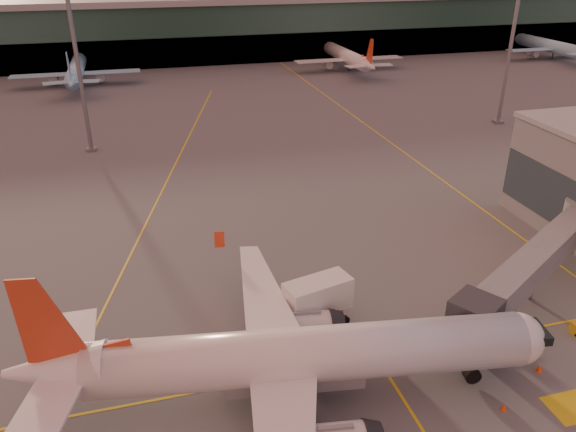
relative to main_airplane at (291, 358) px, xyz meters
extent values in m
plane|color=#4C4F54|center=(3.21, -2.43, -3.88)|extent=(600.00, 600.00, 0.00)
cube|color=gold|center=(3.21, 2.57, -3.88)|extent=(80.00, 0.25, 0.01)
cube|color=gold|center=(-6.79, 42.57, -3.88)|extent=(31.30, 115.98, 0.01)
cube|color=gold|center=(33.21, 67.57, -3.88)|extent=(0.25, 160.00, 0.01)
cube|color=#19382D|center=(3.21, 139.57, 4.12)|extent=(400.00, 18.00, 16.00)
cube|color=gray|center=(3.21, 139.57, 12.92)|extent=(400.00, 20.00, 1.60)
cube|color=black|center=(3.21, 131.07, 0.12)|extent=(400.00, 1.00, 8.00)
cube|color=#2D3D47|center=(36.26, 15.57, 1.12)|extent=(0.30, 21.60, 6.00)
cylinder|color=slate|center=(-16.79, 63.57, 8.62)|extent=(0.70, 0.70, 25.00)
cube|color=slate|center=(-16.79, 63.57, -3.63)|extent=(1.60, 1.60, 0.50)
cylinder|color=slate|center=(58.21, 59.57, 8.62)|extent=(0.70, 0.70, 25.00)
cube|color=slate|center=(58.21, 59.57, -3.63)|extent=(1.60, 1.60, 0.50)
cylinder|color=white|center=(1.35, -0.21, 0.22)|extent=(32.17, 8.93, 4.10)
sphere|color=white|center=(17.12, -2.65, 0.22)|extent=(4.02, 4.02, 4.02)
cube|color=black|center=(18.27, -2.83, 0.73)|extent=(2.23, 2.91, 0.72)
cone|color=white|center=(-16.35, 2.53, 0.52)|extent=(7.52, 4.92, 3.89)
cube|color=white|center=(-16.50, -0.99, 0.63)|extent=(5.08, 7.29, 0.20)
cylinder|color=black|center=(-1.37, -2.48, -2.96)|extent=(2.04, 1.70, 1.84)
cylinder|color=black|center=(-1.37, -2.48, -2.40)|extent=(0.37, 0.37, 1.13)
cube|color=white|center=(-15.43, 5.93, 0.63)|extent=(3.40, 6.66, 0.20)
cylinder|color=silver|center=(3.07, 5.83, -2.04)|extent=(4.64, 3.29, 2.66)
cylinder|color=black|center=(-0.56, 2.78, -2.96)|extent=(2.04, 1.70, 1.84)
cylinder|color=black|center=(-0.56, 2.78, -2.40)|extent=(0.37, 0.37, 1.13)
cube|color=slate|center=(0.19, -0.03, -1.12)|extent=(10.50, 4.79, 1.64)
cylinder|color=black|center=(14.04, -2.17, -2.96)|extent=(1.40, 1.01, 1.29)
cube|color=slate|center=(26.01, 6.68, 0.52)|extent=(23.76, 16.00, 2.70)
cube|color=#2D3035|center=(15.32, 0.38, 0.52)|extent=(4.68, 4.68, 3.00)
cube|color=#2D3035|center=(16.82, 1.28, -2.68)|extent=(1.60, 2.40, 2.40)
cylinder|color=black|center=(16.82, 0.18, -3.48)|extent=(0.80, 0.40, 0.80)
cylinder|color=black|center=(16.82, 2.38, -3.48)|extent=(0.80, 0.40, 0.80)
cylinder|color=slate|center=(26.01, 6.68, -2.33)|extent=(0.50, 0.50, 3.10)
cube|color=#B02A19|center=(5.07, 8.31, -3.11)|extent=(3.79, 3.19, 1.55)
cube|color=silver|center=(4.77, 8.24, -0.69)|extent=(6.42, 3.92, 2.89)
cylinder|color=black|center=(3.56, 6.67, -3.42)|extent=(0.99, 0.57, 0.93)
cylinder|color=black|center=(7.16, 7.55, -3.42)|extent=(0.99, 0.57, 0.93)
cube|color=black|center=(18.59, 4.62, -3.32)|extent=(3.72, 2.36, 1.13)
cube|color=#BE9017|center=(18.59, 4.62, -2.55)|extent=(1.67, 1.84, 0.92)
cylinder|color=black|center=(17.51, 3.62, -3.52)|extent=(0.76, 0.41, 0.72)
cylinder|color=black|center=(19.93, 4.01, -3.52)|extent=(0.76, 0.41, 0.72)
cone|color=#F2450C|center=(20.16, -2.42, -3.56)|extent=(0.50, 0.50, 0.64)
cube|color=#F2450C|center=(20.16, -2.42, -3.86)|extent=(0.44, 0.44, 0.03)
cone|color=#F2450C|center=(14.91, -5.30, -3.61)|extent=(0.43, 0.43, 0.54)
cube|color=#F2450C|center=(14.91, -5.30, -3.87)|extent=(0.37, 0.37, 0.03)
camera|label=1|loc=(-8.77, -31.06, 27.23)|focal=35.00mm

